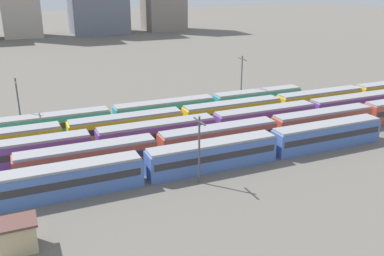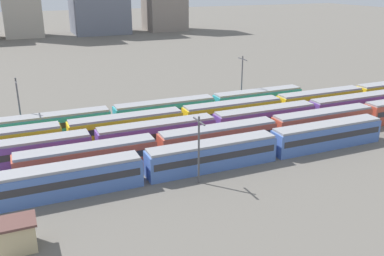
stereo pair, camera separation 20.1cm
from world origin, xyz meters
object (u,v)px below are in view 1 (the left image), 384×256
(train_track_2, at_px, (265,118))
(train_track_4, at_px, (165,111))
(catenary_pole_3, at_px, (242,78))
(catenary_pole_1, at_px, (19,103))
(catenary_pole_2, at_px, (199,146))
(train_track_1, at_px, (367,114))
(signal_hut, at_px, (18,235))
(train_track_0, at_px, (213,155))
(train_track_3, at_px, (232,112))

(train_track_2, height_order, train_track_4, same)
(train_track_4, distance_m, catenary_pole_3, 17.77)
(catenary_pole_1, relative_size, catenary_pole_2, 1.08)
(train_track_1, distance_m, catenary_pole_2, 36.33)
(train_track_4, height_order, catenary_pole_1, catenary_pole_1)
(signal_hut, bearing_deg, train_track_2, 26.39)
(train_track_4, bearing_deg, train_track_0, -92.46)
(train_track_0, relative_size, train_track_2, 0.60)
(train_track_0, distance_m, catenary_pole_1, 33.05)
(train_track_2, bearing_deg, catenary_pole_2, -143.24)
(catenary_pole_1, distance_m, catenary_pole_3, 40.54)
(catenary_pole_1, xyz_separation_m, catenary_pole_2, (19.16, -27.10, -0.35))
(train_track_2, bearing_deg, train_track_3, 122.31)
(train_track_1, xyz_separation_m, signal_hut, (-56.19, -14.20, -0.35))
(train_track_4, height_order, catenary_pole_2, catenary_pole_2)
(train_track_2, distance_m, catenary_pole_3, 14.52)
(catenary_pole_1, distance_m, signal_hut, 33.19)
(train_track_2, bearing_deg, train_track_0, -144.84)
(train_track_0, xyz_separation_m, train_track_4, (0.90, 20.80, 0.00))
(train_track_3, xyz_separation_m, signal_hut, (-35.81, -24.60, -0.35))
(train_track_2, bearing_deg, catenary_pole_1, 160.05)
(catenary_pole_1, bearing_deg, signal_hut, -93.10)
(train_track_2, bearing_deg, train_track_4, 143.14)
(catenary_pole_1, bearing_deg, catenary_pole_2, -54.74)
(signal_hut, bearing_deg, train_track_1, 14.18)
(train_track_1, height_order, catenary_pole_1, catenary_pole_1)
(train_track_3, height_order, catenary_pole_2, catenary_pole_2)
(train_track_2, relative_size, train_track_4, 1.68)
(train_track_0, distance_m, train_track_1, 32.28)
(train_track_1, bearing_deg, train_track_2, 163.08)
(train_track_0, xyz_separation_m, catenary_pole_2, (-3.38, -3.16, 2.92))
(signal_hut, bearing_deg, catenary_pole_1, 86.90)
(train_track_4, bearing_deg, train_track_1, -26.74)
(train_track_3, bearing_deg, catenary_pole_3, 52.53)
(train_track_3, height_order, catenary_pole_1, catenary_pole_1)
(train_track_1, bearing_deg, train_track_0, -170.73)
(train_track_1, xyz_separation_m, train_track_4, (-30.96, 15.60, -0.00))
(train_track_2, distance_m, signal_hut, 43.64)
(train_track_4, bearing_deg, train_track_3, -26.17)
(train_track_1, xyz_separation_m, train_track_3, (-20.38, 10.40, 0.00))
(train_track_1, bearing_deg, train_track_3, 152.96)
(catenary_pole_3, bearing_deg, signal_hut, -141.97)
(train_track_4, height_order, signal_hut, train_track_4)
(catenary_pole_1, xyz_separation_m, signal_hut, (-1.78, -32.94, -3.63))
(train_track_3, relative_size, catenary_pole_1, 10.08)
(train_track_0, height_order, signal_hut, train_track_0)
(catenary_pole_2, relative_size, signal_hut, 2.39)
(train_track_2, height_order, train_track_3, same)
(train_track_0, height_order, train_track_1, same)
(train_track_1, relative_size, catenary_pole_2, 13.07)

